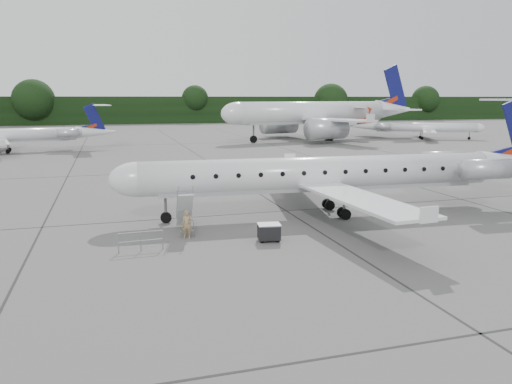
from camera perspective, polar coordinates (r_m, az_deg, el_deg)
name	(u,v)px	position (r m, az deg, el deg)	size (l,w,h in m)	color
ground	(391,237)	(29.12, 15.16, -4.93)	(320.00, 320.00, 0.00)	#555553
treeline	(159,110)	(154.57, -10.99, 9.18)	(260.00, 4.00, 8.00)	black
main_regional_jet	(322,157)	(32.89, 7.54, 4.00)	(30.19, 21.74, 7.74)	silver
airstair	(185,212)	(29.07, -8.15, -2.22)	(0.85, 2.51, 2.43)	silver
passenger	(187,225)	(27.81, -7.89, -3.70)	(0.58, 0.38, 1.59)	#987B52
safety_railing	(141,242)	(26.02, -13.04, -5.56)	(2.20, 0.08, 1.00)	gray
baggage_cart	(269,232)	(27.15, 1.49, -4.59)	(1.17, 0.94, 1.01)	black
bg_narrowbody	(313,102)	(92.60, 6.52, 10.23)	(38.81, 27.94, 13.93)	silver
bg_regional_right	(427,123)	(99.34, 18.91, 7.48)	(23.05, 16.60, 6.05)	silver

